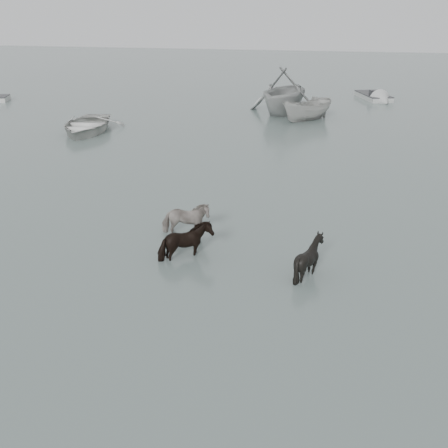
{
  "coord_description": "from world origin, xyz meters",
  "views": [
    {
      "loc": [
        3.68,
        -13.77,
        7.24
      ],
      "look_at": [
        0.74,
        1.24,
        1.0
      ],
      "focal_mm": 45.0,
      "sensor_mm": 36.0,
      "label": 1
    }
  ],
  "objects_px": {
    "pony_dark": "(186,238)",
    "rowboat_lead": "(86,123)",
    "pony_pinto": "(186,215)",
    "pony_black": "(309,253)"
  },
  "relations": [
    {
      "from": "rowboat_lead",
      "to": "pony_black",
      "type": "bearing_deg",
      "value": -56.12
    },
    {
      "from": "pony_pinto",
      "to": "pony_dark",
      "type": "distance_m",
      "value": 1.86
    },
    {
      "from": "pony_pinto",
      "to": "pony_black",
      "type": "height_order",
      "value": "pony_black"
    },
    {
      "from": "rowboat_lead",
      "to": "pony_pinto",
      "type": "bearing_deg",
      "value": -62.02
    },
    {
      "from": "pony_black",
      "to": "rowboat_lead",
      "type": "height_order",
      "value": "pony_black"
    },
    {
      "from": "pony_pinto",
      "to": "pony_dark",
      "type": "bearing_deg",
      "value": -175.34
    },
    {
      "from": "rowboat_lead",
      "to": "pony_dark",
      "type": "bearing_deg",
      "value": -64.03
    },
    {
      "from": "pony_dark",
      "to": "rowboat_lead",
      "type": "xyz_separation_m",
      "value": [
        -9.84,
        15.07,
        -0.16
      ]
    },
    {
      "from": "pony_dark",
      "to": "pony_black",
      "type": "height_order",
      "value": "pony_dark"
    },
    {
      "from": "pony_black",
      "to": "rowboat_lead",
      "type": "bearing_deg",
      "value": 17.63
    }
  ]
}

